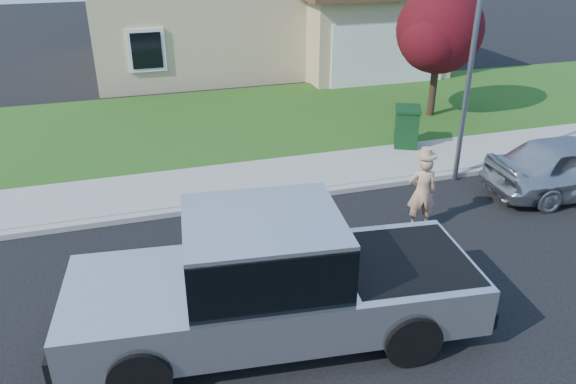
# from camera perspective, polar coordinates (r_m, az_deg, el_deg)

# --- Properties ---
(ground) EXTENTS (80.00, 80.00, 0.00)m
(ground) POSITION_cam_1_polar(r_m,az_deg,el_deg) (10.42, 4.04, -7.73)
(ground) COLOR black
(ground) RESTS_ON ground
(curb) EXTENTS (40.00, 0.20, 0.12)m
(curb) POSITION_cam_1_polar(r_m,az_deg,el_deg) (13.06, 3.71, -0.01)
(curb) COLOR gray
(curb) RESTS_ON ground
(sidewalk) EXTENTS (40.00, 2.00, 0.15)m
(sidewalk) POSITION_cam_1_polar(r_m,az_deg,el_deg) (13.99, 2.16, 1.95)
(sidewalk) COLOR gray
(sidewalk) RESTS_ON ground
(lawn) EXTENTS (40.00, 7.00, 0.10)m
(lawn) POSITION_cam_1_polar(r_m,az_deg,el_deg) (18.02, -2.49, 7.48)
(lawn) COLOR #1F4D16
(lawn) RESTS_ON ground
(pickup_truck) EXTENTS (6.39, 2.74, 2.04)m
(pickup_truck) POSITION_cam_1_polar(r_m,az_deg,el_deg) (8.40, -1.57, -9.11)
(pickup_truck) COLOR black
(pickup_truck) RESTS_ON ground
(woman) EXTENTS (0.66, 0.52, 1.75)m
(woman) POSITION_cam_1_polar(r_m,az_deg,el_deg) (11.65, 13.46, 0.12)
(woman) COLOR tan
(woman) RESTS_ON ground
(sedan) EXTENTS (4.20, 1.95, 1.39)m
(sedan) POSITION_cam_1_polar(r_m,az_deg,el_deg) (14.40, 27.20, 2.36)
(sedan) COLOR #B1B3B9
(sedan) RESTS_ON ground
(ornamental_tree) EXTENTS (2.89, 2.61, 3.97)m
(ornamental_tree) POSITION_cam_1_polar(r_m,az_deg,el_deg) (18.19, 15.22, 15.22)
(ornamental_tree) COLOR black
(ornamental_tree) RESTS_ON lawn
(trash_bin) EXTENTS (0.92, 0.97, 1.08)m
(trash_bin) POSITION_cam_1_polar(r_m,az_deg,el_deg) (15.66, 11.95, 6.54)
(trash_bin) COLOR black
(trash_bin) RESTS_ON sidewalk
(street_lamp) EXTENTS (0.28, 0.68, 5.18)m
(street_lamp) POSITION_cam_1_polar(r_m,az_deg,el_deg) (13.44, 18.26, 12.64)
(street_lamp) COLOR slate
(street_lamp) RESTS_ON ground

